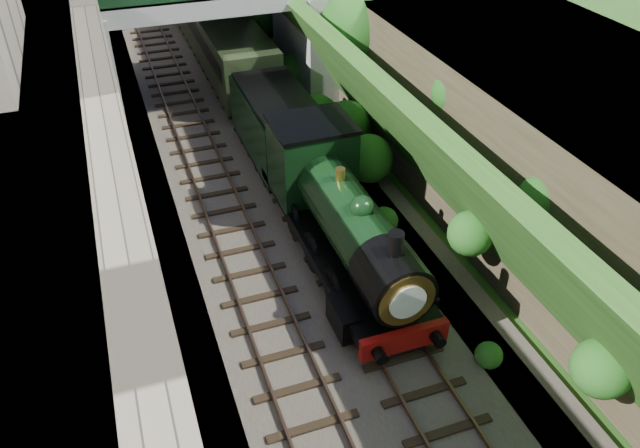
# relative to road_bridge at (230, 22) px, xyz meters

# --- Properties ---
(trackbed) EXTENTS (10.00, 90.00, 0.20)m
(trackbed) POSITION_rel_road_bridge_xyz_m (-0.94, -4.00, -3.98)
(trackbed) COLOR #473F38
(trackbed) RESTS_ON ground
(retaining_wall) EXTENTS (1.00, 90.00, 7.00)m
(retaining_wall) POSITION_rel_road_bridge_xyz_m (-6.44, -4.00, -0.58)
(retaining_wall) COLOR #756B56
(retaining_wall) RESTS_ON ground
(street_plateau_left) EXTENTS (6.00, 90.00, 7.00)m
(street_plateau_left) POSITION_rel_road_bridge_xyz_m (-9.94, -4.00, -0.58)
(street_plateau_left) COLOR #262628
(street_plateau_left) RESTS_ON ground
(street_plateau_right) EXTENTS (8.00, 90.00, 6.25)m
(street_plateau_right) POSITION_rel_road_bridge_xyz_m (8.56, -4.00, -0.95)
(street_plateau_right) COLOR #262628
(street_plateau_right) RESTS_ON ground
(embankment_slope) EXTENTS (4.60, 90.00, 6.36)m
(embankment_slope) POSITION_rel_road_bridge_xyz_m (4.04, -4.21, -1.35)
(embankment_slope) COLOR #1E4714
(embankment_slope) RESTS_ON ground
(track_left) EXTENTS (2.50, 90.00, 0.20)m
(track_left) POSITION_rel_road_bridge_xyz_m (-2.94, -4.00, -3.83)
(track_left) COLOR black
(track_left) RESTS_ON trackbed
(track_right) EXTENTS (2.50, 90.00, 0.20)m
(track_right) POSITION_rel_road_bridge_xyz_m (0.26, -4.00, -3.83)
(track_right) COLOR black
(track_right) RESTS_ON trackbed
(road_bridge) EXTENTS (16.00, 6.40, 7.25)m
(road_bridge) POSITION_rel_road_bridge_xyz_m (0.00, 0.00, 0.00)
(road_bridge) COLOR gray
(road_bridge) RESTS_ON ground
(tree) EXTENTS (3.60, 3.80, 6.60)m
(tree) POSITION_rel_road_bridge_xyz_m (4.97, -4.65, 0.57)
(tree) COLOR black
(tree) RESTS_ON ground
(locomotive) EXTENTS (3.10, 10.22, 3.83)m
(locomotive) POSITION_rel_road_bridge_xyz_m (0.26, -14.40, -2.18)
(locomotive) COLOR black
(locomotive) RESTS_ON trackbed
(tender) EXTENTS (2.70, 6.00, 3.05)m
(tender) POSITION_rel_road_bridge_xyz_m (0.26, -7.04, -2.46)
(tender) COLOR black
(tender) RESTS_ON trackbed
(coach_front) EXTENTS (2.90, 18.00, 3.70)m
(coach_front) POSITION_rel_road_bridge_xyz_m (0.26, 5.56, -2.03)
(coach_front) COLOR black
(coach_front) RESTS_ON trackbed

